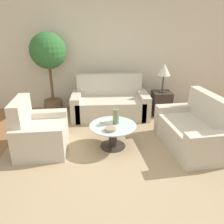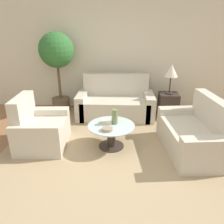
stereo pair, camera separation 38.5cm
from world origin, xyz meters
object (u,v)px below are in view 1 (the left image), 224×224
at_px(loveseat, 194,131).
at_px(bowl, 110,129).
at_px(vase, 116,116).
at_px(sofa_main, 110,103).
at_px(potted_plant, 49,58).
at_px(coffee_table, 113,133).
at_px(armchair, 38,134).
at_px(table_lamp, 164,70).
at_px(book_stack, 108,122).

relative_size(loveseat, bowl, 8.35).
distance_m(vase, bowl, 0.31).
height_order(sofa_main, vase, sofa_main).
xyz_separation_m(sofa_main, potted_plant, (-1.34, 0.21, 1.02)).
relative_size(loveseat, coffee_table, 1.83).
xyz_separation_m(loveseat, coffee_table, (-1.40, 0.05, -0.02)).
height_order(armchair, table_lamp, table_lamp).
relative_size(armchair, potted_plant, 0.53).
height_order(bowl, book_stack, bowl).
height_order(armchair, loveseat, loveseat).
relative_size(sofa_main, book_stack, 7.66).
bearing_deg(potted_plant, book_stack, -51.95).
bearing_deg(armchair, book_stack, -89.27).
height_order(coffee_table, table_lamp, table_lamp).
xyz_separation_m(coffee_table, vase, (0.05, 0.07, 0.27)).
xyz_separation_m(potted_plant, book_stack, (1.23, -1.57, -0.88)).
distance_m(coffee_table, potted_plant, 2.35).
distance_m(sofa_main, armchair, 1.92).
bearing_deg(armchair, vase, -90.30).
relative_size(armchair, vase, 3.81).
relative_size(coffee_table, table_lamp, 1.22).
bearing_deg(sofa_main, bowl, -92.78).
height_order(potted_plant, bowl, potted_plant).
bearing_deg(potted_plant, sofa_main, -9.05).
xyz_separation_m(coffee_table, book_stack, (-0.09, 0.08, 0.17)).
distance_m(loveseat, potted_plant, 3.36).
relative_size(sofa_main, potted_plant, 0.92).
bearing_deg(loveseat, potted_plant, -127.94).
bearing_deg(potted_plant, table_lamp, -4.68).
relative_size(vase, bowl, 1.47).
xyz_separation_m(bowl, book_stack, (-0.03, 0.28, -0.00)).
distance_m(armchair, table_lamp, 2.97).
height_order(loveseat, potted_plant, potted_plant).
relative_size(table_lamp, bowl, 3.74).
bearing_deg(bowl, loveseat, 5.92).
xyz_separation_m(sofa_main, bowl, (-0.08, -1.64, 0.14)).
distance_m(sofa_main, potted_plant, 1.70).
height_order(sofa_main, loveseat, sofa_main).
xyz_separation_m(armchair, table_lamp, (2.48, 1.44, 0.76)).
height_order(sofa_main, bowl, sofa_main).
distance_m(sofa_main, coffee_table, 1.43).
relative_size(coffee_table, bowl, 4.55).
bearing_deg(book_stack, sofa_main, 101.78).
bearing_deg(table_lamp, armchair, -149.89).
height_order(potted_plant, vase, potted_plant).
bearing_deg(vase, armchair, -176.96).
distance_m(vase, book_stack, 0.18).
relative_size(sofa_main, loveseat, 1.17).
bearing_deg(armchair, table_lamp, -63.23).
relative_size(sofa_main, coffee_table, 2.15).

